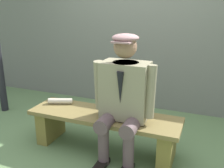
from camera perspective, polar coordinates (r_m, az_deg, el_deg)
ground_plane at (r=2.99m, az=-1.75°, el=-14.14°), size 30.00×30.00×0.00m
bench at (r=2.85m, az=-1.81°, el=-9.21°), size 1.65×0.47×0.43m
seated_man at (r=2.56m, az=2.57°, el=-2.16°), size 0.65×0.58×1.29m
rolled_magazine at (r=3.11m, az=-11.36°, el=-3.72°), size 0.28×0.16×0.07m
stadium_wall at (r=4.02m, az=6.73°, el=7.34°), size 12.00×0.24×1.73m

